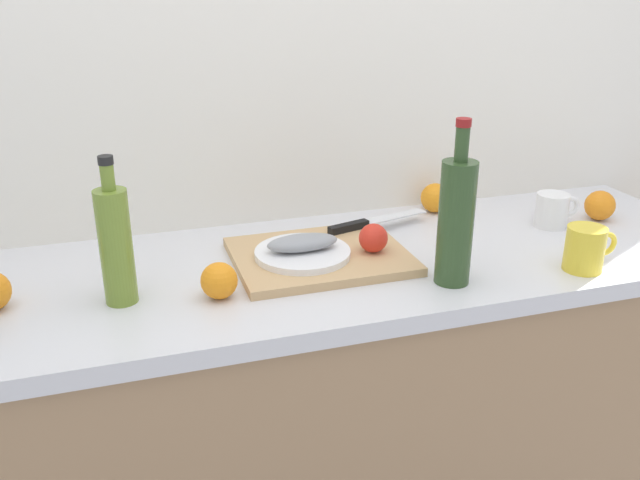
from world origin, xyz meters
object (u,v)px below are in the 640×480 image
at_px(orange_0, 600,205).
at_px(white_plate, 302,253).
at_px(olive_oil_bottle, 116,244).
at_px(wine_bottle, 456,220).
at_px(coffee_mug_1, 586,248).
at_px(chef_knife, 366,223).
at_px(fish_fillet, 302,243).
at_px(coffee_mug_2, 553,210).
at_px(cutting_board, 320,256).

bearing_deg(orange_0, white_plate, -176.81).
bearing_deg(olive_oil_bottle, wine_bottle, -9.85).
distance_m(coffee_mug_1, orange_0, 0.36).
xyz_separation_m(white_plate, chef_knife, (0.20, 0.13, 0.00)).
relative_size(wine_bottle, coffee_mug_1, 2.79).
distance_m(chef_knife, coffee_mug_1, 0.51).
xyz_separation_m(wine_bottle, orange_0, (0.55, 0.23, -0.10)).
bearing_deg(wine_bottle, fish_fillet, 146.67).
bearing_deg(coffee_mug_2, wine_bottle, -151.12).
bearing_deg(chef_knife, orange_0, -22.84).
bearing_deg(orange_0, coffee_mug_1, -133.55).
xyz_separation_m(cutting_board, orange_0, (0.79, 0.04, 0.03)).
xyz_separation_m(fish_fillet, chef_knife, (0.20, 0.13, -0.02)).
relative_size(chef_knife, orange_0, 3.67).
bearing_deg(chef_knife, olive_oil_bottle, -176.42).
xyz_separation_m(chef_knife, orange_0, (0.63, -0.09, 0.01)).
relative_size(coffee_mug_1, orange_0, 1.60).
distance_m(fish_fillet, wine_bottle, 0.34).
bearing_deg(wine_bottle, coffee_mug_2, 28.88).
bearing_deg(fish_fillet, cutting_board, 12.71).
bearing_deg(cutting_board, orange_0, 2.64).
relative_size(white_plate, coffee_mug_2, 1.75).
distance_m(olive_oil_bottle, coffee_mug_1, 0.99).
bearing_deg(wine_bottle, olive_oil_bottle, 170.15).
relative_size(chef_knife, coffee_mug_2, 2.35).
height_order(white_plate, olive_oil_bottle, olive_oil_bottle).
distance_m(fish_fillet, orange_0, 0.83).
xyz_separation_m(chef_knife, olive_oil_bottle, (-0.60, -0.20, 0.09)).
bearing_deg(cutting_board, fish_fillet, -167.29).
distance_m(cutting_board, white_plate, 0.05).
bearing_deg(fish_fillet, white_plate, -90.00).
bearing_deg(coffee_mug_1, wine_bottle, 174.11).
relative_size(wine_bottle, coffee_mug_2, 2.85).
xyz_separation_m(white_plate, coffee_mug_2, (0.68, 0.04, 0.02)).
distance_m(wine_bottle, orange_0, 0.61).
height_order(cutting_board, wine_bottle, wine_bottle).
bearing_deg(white_plate, chef_knife, 33.29).
height_order(cutting_board, orange_0, orange_0).
distance_m(coffee_mug_2, orange_0, 0.15).
relative_size(chef_knife, coffee_mug_1, 2.30).
distance_m(cutting_board, fish_fillet, 0.06).
relative_size(fish_fillet, wine_bottle, 0.46).
height_order(olive_oil_bottle, orange_0, olive_oil_bottle).
relative_size(fish_fillet, orange_0, 2.06).
relative_size(coffee_mug_2, orange_0, 1.56).
xyz_separation_m(cutting_board, chef_knife, (0.16, 0.12, 0.02)).
bearing_deg(olive_oil_bottle, white_plate, 9.38).
bearing_deg(cutting_board, white_plate, -167.29).
distance_m(white_plate, wine_bottle, 0.35).
relative_size(cutting_board, wine_bottle, 1.11).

